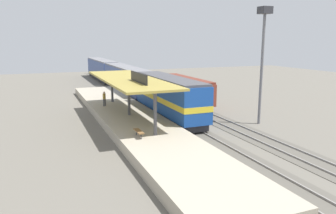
% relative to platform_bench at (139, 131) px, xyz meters
% --- Properties ---
extents(ground_plane, '(120.00, 120.00, 0.00)m').
position_rel_platform_bench_xyz_m(ground_plane, '(8.00, 7.97, -1.34)').
color(ground_plane, '#666056').
extents(track_near, '(3.20, 110.00, 0.16)m').
position_rel_platform_bench_xyz_m(track_near, '(6.00, 7.97, -1.31)').
color(track_near, '#565249').
rests_on(track_near, ground).
extents(track_far, '(3.20, 110.00, 0.16)m').
position_rel_platform_bench_xyz_m(track_far, '(10.60, 7.97, -1.31)').
color(track_far, '#565249').
rests_on(track_far, ground).
extents(platform, '(6.00, 44.00, 0.90)m').
position_rel_platform_bench_xyz_m(platform, '(1.40, 7.97, -0.89)').
color(platform, '#A89E89').
rests_on(platform, ground).
extents(station_canopy, '(5.20, 18.00, 4.70)m').
position_rel_platform_bench_xyz_m(station_canopy, '(1.40, 7.88, 3.19)').
color(station_canopy, '#47474C').
rests_on(station_canopy, platform).
extents(platform_bench, '(0.44, 1.70, 0.50)m').
position_rel_platform_bench_xyz_m(platform_bench, '(0.00, 0.00, 0.00)').
color(platform_bench, '#333338').
rests_on(platform_bench, platform).
extents(locomotive, '(2.93, 14.43, 4.44)m').
position_rel_platform_bench_xyz_m(locomotive, '(6.00, 8.41, 1.07)').
color(locomotive, '#28282D').
rests_on(locomotive, track_near).
extents(passenger_carriage_front, '(2.90, 20.00, 4.24)m').
position_rel_platform_bench_xyz_m(passenger_carriage_front, '(6.00, 26.41, 0.97)').
color(passenger_carriage_front, '#28282D').
rests_on(passenger_carriage_front, track_near).
extents(passenger_carriage_rear, '(2.90, 20.00, 4.24)m').
position_rel_platform_bench_xyz_m(passenger_carriage_rear, '(6.00, 47.21, 0.97)').
color(passenger_carriage_rear, '#28282D').
rests_on(passenger_carriage_rear, track_near).
extents(freight_car, '(2.80, 12.00, 3.54)m').
position_rel_platform_bench_xyz_m(freight_car, '(10.60, 14.42, 0.63)').
color(freight_car, '#28282D').
rests_on(freight_car, track_far).
extents(light_mast, '(1.10, 1.10, 11.70)m').
position_rel_platform_bench_xyz_m(light_mast, '(13.80, 2.81, 7.05)').
color(light_mast, slate).
rests_on(light_mast, ground).
extents(person_waiting, '(0.34, 0.34, 1.71)m').
position_rel_platform_bench_xyz_m(person_waiting, '(-0.08, 13.57, 0.51)').
color(person_waiting, '#4C4C51').
rests_on(person_waiting, platform).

